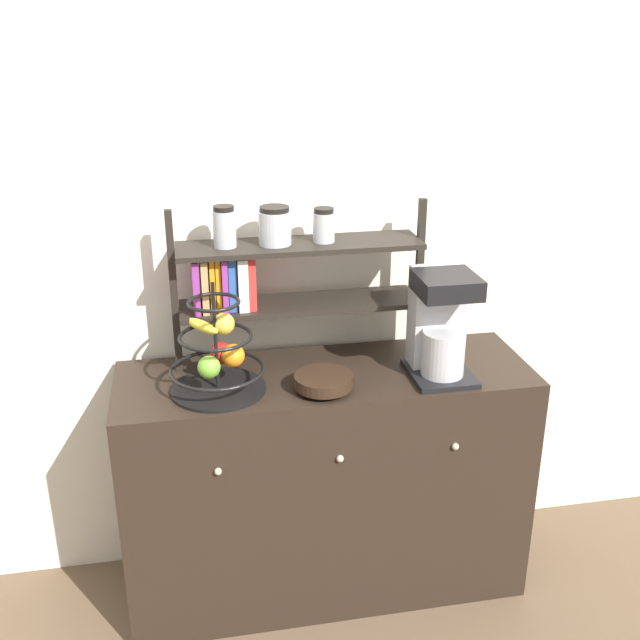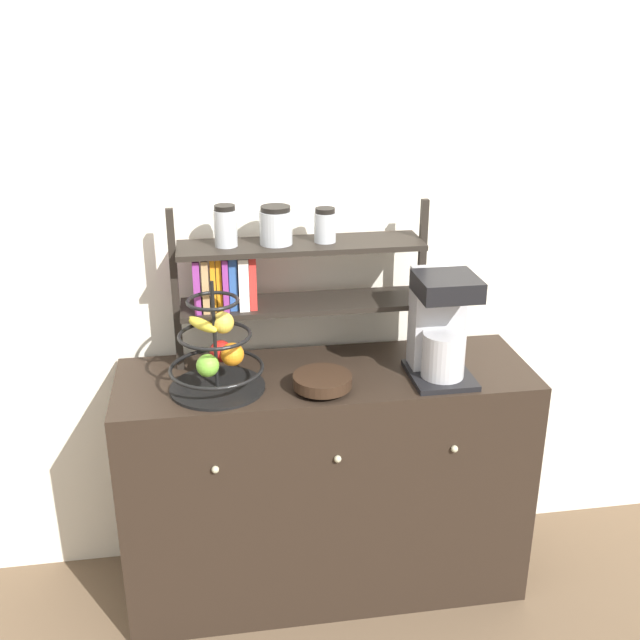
% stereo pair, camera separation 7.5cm
% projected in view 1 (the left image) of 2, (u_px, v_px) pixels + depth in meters
% --- Properties ---
extents(ground_plane, '(12.00, 12.00, 0.00)m').
position_uv_depth(ground_plane, '(338.00, 622.00, 2.64)').
color(ground_plane, brown).
extents(wall_back, '(7.00, 0.05, 2.60)m').
position_uv_depth(wall_back, '(311.00, 228.00, 2.62)').
color(wall_back, silver).
rests_on(wall_back, ground_plane).
extents(sideboard, '(1.41, 0.48, 0.87)m').
position_uv_depth(sideboard, '(325.00, 481.00, 2.69)').
color(sideboard, black).
rests_on(sideboard, ground_plane).
extents(coffee_maker, '(0.20, 0.24, 0.36)m').
position_uv_depth(coffee_maker, '(440.00, 324.00, 2.47)').
color(coffee_maker, black).
rests_on(coffee_maker, sideboard).
extents(fruit_stand, '(0.31, 0.31, 0.37)m').
position_uv_depth(fruit_stand, '(218.00, 356.00, 2.37)').
color(fruit_stand, black).
rests_on(fruit_stand, sideboard).
extents(wooden_bowl, '(0.19, 0.19, 0.05)m').
position_uv_depth(wooden_bowl, '(324.00, 381.00, 2.40)').
color(wooden_bowl, black).
rests_on(wooden_bowl, sideboard).
extents(shelf_hutch, '(0.86, 0.20, 0.56)m').
position_uv_depth(shelf_hutch, '(270.00, 268.00, 2.48)').
color(shelf_hutch, black).
rests_on(shelf_hutch, sideboard).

